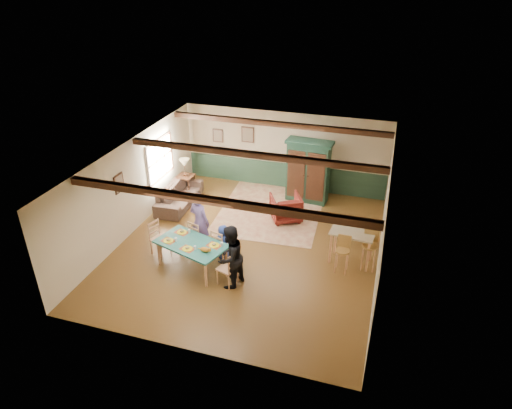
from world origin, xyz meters
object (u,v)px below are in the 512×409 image
(dining_chair_end_left, at_px, (160,239))
(armchair, at_px, (286,208))
(armoire, at_px, (308,171))
(dining_chair_end_right, at_px, (227,267))
(dining_table, at_px, (192,256))
(person_child, at_px, (223,242))
(dining_chair_far_right, at_px, (222,244))
(person_man, at_px, (200,222))
(bar_stool_right, at_px, (369,250))
(bar_stool_left, at_px, (342,255))
(dining_chair_far_left, at_px, (199,235))
(end_table, at_px, (186,184))
(person_woman, at_px, (230,257))
(cat, at_px, (205,249))
(table_lamp, at_px, (185,167))
(sofa, at_px, (179,196))
(counter_table, at_px, (351,247))

(dining_chair_end_left, xyz_separation_m, armchair, (2.80, 2.79, -0.07))
(armoire, bearing_deg, dining_chair_end_right, -96.38)
(dining_table, xyz_separation_m, person_child, (0.62, 0.64, 0.13))
(dining_chair_far_right, xyz_separation_m, person_man, (-0.74, 0.32, 0.39))
(bar_stool_right, bearing_deg, bar_stool_left, -152.52)
(dining_chair_far_left, xyz_separation_m, end_table, (-1.82, 3.09, -0.15))
(dining_chair_far_left, xyz_separation_m, armoire, (2.23, 3.79, 0.57))
(dining_chair_end_left, bearing_deg, end_table, 31.62)
(person_man, distance_m, person_woman, 1.83)
(dining_chair_far_right, distance_m, cat, 0.91)
(dining_table, height_order, armoire, armoire)
(dining_chair_far_left, bearing_deg, person_woman, 156.43)
(bar_stool_right, bearing_deg, end_table, 157.59)
(person_woman, relative_size, table_lamp, 2.75)
(person_man, bearing_deg, sofa, -34.67)
(cat, xyz_separation_m, armchair, (1.21, 3.40, -0.43))
(dining_chair_end_left, relative_size, person_child, 0.95)
(dining_chair_end_right, bearing_deg, counter_table, 140.64)
(cat, relative_size, armchair, 0.40)
(dining_chair_far_left, bearing_deg, dining_chair_far_right, -180.00)
(armoire, xyz_separation_m, end_table, (-4.05, -0.70, -0.72))
(dining_chair_end_left, xyz_separation_m, bar_stool_right, (5.43, 0.96, 0.08))
(dining_table, xyz_separation_m, table_lamp, (-1.98, 3.89, 0.58))
(armchair, bearing_deg, end_table, -39.51)
(dining_table, bearing_deg, dining_chair_end_right, -17.60)
(dining_table, xyz_separation_m, bar_stool_left, (3.70, 0.97, 0.13))
(armchair, bearing_deg, dining_table, 33.58)
(counter_table, bearing_deg, bar_stool_right, -17.97)
(person_woman, xyz_separation_m, sofa, (-3.02, 3.44, -0.50))
(dining_chair_end_left, xyz_separation_m, counter_table, (4.96, 1.11, -0.01))
(armchair, relative_size, counter_table, 0.80)
(cat, height_order, armoire, armoire)
(sofa, bearing_deg, armoire, -71.39)
(dining_chair_far_left, distance_m, bar_stool_left, 3.87)
(cat, height_order, sofa, cat)
(dining_chair_end_right, distance_m, counter_table, 3.31)
(dining_table, distance_m, table_lamp, 4.41)
(armoire, bearing_deg, counter_table, -55.31)
(dining_chair_far_right, distance_m, counter_table, 3.39)
(dining_table, height_order, person_woman, person_woman)
(person_woman, height_order, end_table, person_woman)
(sofa, bearing_deg, table_lamp, 7.33)
(person_woman, relative_size, bar_stool_right, 1.48)
(dining_table, xyz_separation_m, dining_chair_end_left, (-1.09, 0.35, 0.10))
(dining_chair_end_right, relative_size, armchair, 1.06)
(dining_chair_end_right, bearing_deg, person_woman, 90.00)
(cat, distance_m, sofa, 4.09)
(table_lamp, bearing_deg, sofa, -79.96)
(armchair, bearing_deg, person_woman, 53.70)
(person_child, height_order, cat, person_child)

